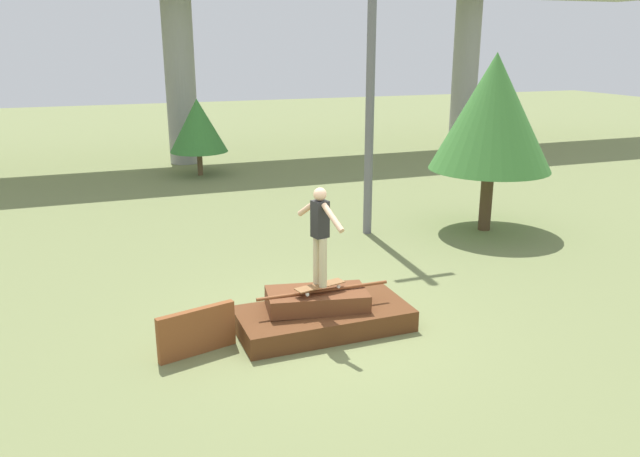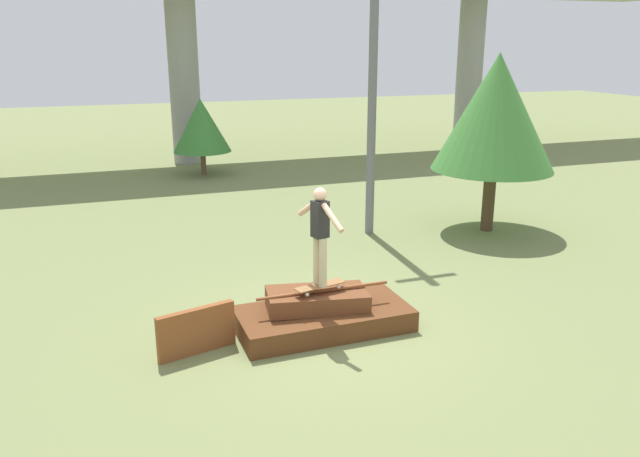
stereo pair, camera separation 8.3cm
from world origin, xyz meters
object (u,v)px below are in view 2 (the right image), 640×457
skateboard (320,286)px  utility_pole (373,68)px  skater (320,230)px  tree_behind_left (201,125)px  tree_behind_right (496,113)px

skateboard → utility_pole: 6.22m
utility_pole → skateboard: bearing=-122.0°
skateboard → skater: bearing=-153.4°
utility_pole → tree_behind_left: utility_pole is taller
skater → utility_pole: bearing=58.0°
tree_behind_left → tree_behind_right: bearing=-58.5°
skater → tree_behind_left: 12.74m
tree_behind_left → utility_pole: bearing=-72.1°
skater → utility_pole: 5.82m
tree_behind_right → skateboard: bearing=-145.8°
skater → tree_behind_right: (5.66, 3.86, 1.17)m
skateboard → utility_pole: bearing=58.0°
skater → utility_pole: utility_pole is taller
skateboard → tree_behind_left: 12.77m
skater → tree_behind_right: size_ratio=0.37×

